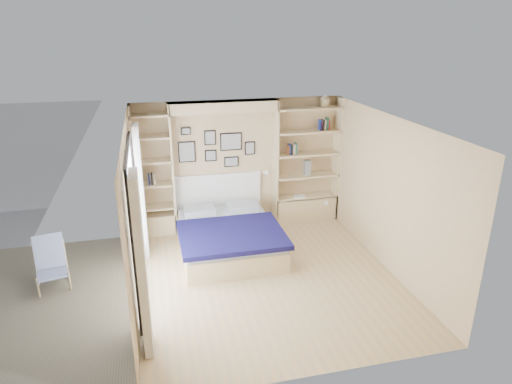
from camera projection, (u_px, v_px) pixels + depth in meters
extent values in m
plane|color=tan|center=(268.00, 277.00, 7.32)|extent=(4.50, 4.50, 0.00)
plane|color=tan|center=(239.00, 163.00, 8.94)|extent=(4.00, 0.00, 4.00)
plane|color=tan|center=(323.00, 281.00, 4.84)|extent=(4.00, 0.00, 4.00)
plane|color=tan|center=(132.00, 217.00, 6.45)|extent=(0.00, 4.50, 4.50)
plane|color=tan|center=(388.00, 194.00, 7.33)|extent=(0.00, 4.50, 4.50)
plane|color=white|center=(269.00, 123.00, 6.46)|extent=(4.50, 4.50, 0.00)
cube|color=#D7BD8B|center=(172.00, 171.00, 8.50)|extent=(0.04, 0.35, 2.50)
cube|color=#D7BD8B|center=(275.00, 163.00, 8.94)|extent=(0.04, 0.35, 2.50)
cube|color=#D7BD8B|center=(224.00, 107.00, 8.32)|extent=(2.00, 0.35, 0.20)
cube|color=#D7BD8B|center=(336.00, 159.00, 9.22)|extent=(0.04, 0.35, 2.50)
cube|color=#D7BD8B|center=(135.00, 173.00, 8.35)|extent=(0.04, 0.35, 2.50)
cube|color=#D7BD8B|center=(305.00, 208.00, 9.42)|extent=(1.30, 0.35, 0.50)
cube|color=#D7BD8B|center=(157.00, 224.00, 8.78)|extent=(0.70, 0.35, 0.40)
cube|color=black|center=(127.00, 150.00, 6.12)|extent=(0.04, 2.08, 0.06)
cube|color=black|center=(142.00, 291.00, 6.88)|extent=(0.04, 2.08, 0.06)
cube|color=black|center=(134.00, 260.00, 5.58)|extent=(0.04, 0.06, 2.20)
cube|color=black|center=(136.00, 201.00, 7.44)|extent=(0.04, 0.06, 2.20)
cube|color=silver|center=(134.00, 225.00, 6.50)|extent=(0.01, 2.00, 2.20)
cube|color=white|center=(142.00, 266.00, 5.33)|extent=(0.10, 0.45, 2.30)
cube|color=white|center=(141.00, 192.00, 7.70)|extent=(0.10, 0.45, 2.30)
cube|color=#D7BD8B|center=(305.00, 196.00, 9.34)|extent=(1.30, 0.35, 0.04)
cube|color=#D7BD8B|center=(306.00, 176.00, 9.18)|extent=(1.30, 0.35, 0.04)
cube|color=#D7BD8B|center=(307.00, 154.00, 9.03)|extent=(1.30, 0.35, 0.04)
cube|color=#D7BD8B|center=(308.00, 132.00, 8.87)|extent=(1.30, 0.35, 0.04)
cube|color=#D7BD8B|center=(309.00, 108.00, 8.72)|extent=(1.30, 0.35, 0.04)
cube|color=#D7BD8B|center=(156.00, 207.00, 8.66)|extent=(0.70, 0.35, 0.04)
cube|color=#D7BD8B|center=(154.00, 185.00, 8.51)|extent=(0.70, 0.35, 0.04)
cube|color=#D7BD8B|center=(152.00, 161.00, 8.35)|extent=(0.70, 0.35, 0.04)
cube|color=#D7BD8B|center=(150.00, 137.00, 8.20)|extent=(0.70, 0.35, 0.04)
cube|color=#D7BD8B|center=(149.00, 115.00, 8.06)|extent=(0.70, 0.35, 0.04)
cube|color=#D7BD8B|center=(228.00, 242.00, 8.10)|extent=(1.65, 2.07, 0.36)
cube|color=#A6ACB5|center=(228.00, 230.00, 8.02)|extent=(1.61, 2.03, 0.10)
cube|color=#100D3C|center=(232.00, 235.00, 7.68)|extent=(1.75, 1.45, 0.08)
cube|color=#A6ACB5|center=(199.00, 211.00, 8.56)|extent=(0.57, 0.41, 0.12)
cube|color=#A6ACB5|center=(242.00, 207.00, 8.75)|extent=(0.57, 0.41, 0.12)
cube|color=white|center=(217.00, 191.00, 9.00)|extent=(1.75, 0.04, 0.70)
cube|color=black|center=(187.00, 152.00, 8.60)|extent=(0.32, 0.02, 0.40)
cube|color=gray|center=(187.00, 152.00, 8.59)|extent=(0.28, 0.01, 0.36)
cube|color=black|center=(210.00, 138.00, 8.61)|extent=(0.22, 0.02, 0.28)
cube|color=gray|center=(210.00, 138.00, 8.60)|extent=(0.18, 0.01, 0.24)
cube|color=black|center=(211.00, 156.00, 8.73)|extent=(0.22, 0.02, 0.22)
cube|color=gray|center=(211.00, 156.00, 8.72)|extent=(0.18, 0.01, 0.18)
cube|color=black|center=(231.00, 142.00, 8.73)|extent=(0.42, 0.02, 0.34)
cube|color=gray|center=(231.00, 142.00, 8.72)|extent=(0.38, 0.01, 0.30)
cube|color=black|center=(231.00, 162.00, 8.87)|extent=(0.28, 0.02, 0.20)
cube|color=gray|center=(232.00, 162.00, 8.86)|extent=(0.24, 0.01, 0.16)
cube|color=black|center=(250.00, 148.00, 8.87)|extent=(0.20, 0.02, 0.26)
cube|color=gray|center=(250.00, 148.00, 8.86)|extent=(0.16, 0.01, 0.22)
cube|color=black|center=(186.00, 131.00, 8.46)|extent=(0.18, 0.02, 0.14)
cube|color=gray|center=(186.00, 131.00, 8.45)|extent=(0.14, 0.01, 0.10)
cylinder|color=silver|center=(181.00, 178.00, 8.51)|extent=(0.20, 0.02, 0.02)
cone|color=white|center=(186.00, 178.00, 8.54)|extent=(0.13, 0.12, 0.15)
cylinder|color=silver|center=(270.00, 171.00, 8.88)|extent=(0.20, 0.02, 0.02)
cone|color=white|center=(265.00, 173.00, 8.87)|extent=(0.13, 0.12, 0.15)
cube|color=#AC5329|center=(288.00, 150.00, 8.90)|extent=(0.02, 0.15, 0.18)
cube|color=navy|center=(289.00, 149.00, 8.90)|extent=(0.03, 0.15, 0.20)
cube|color=black|center=(291.00, 149.00, 8.91)|extent=(0.03, 0.15, 0.19)
cube|color=#BFB28C|center=(293.00, 149.00, 8.92)|extent=(0.04, 0.15, 0.20)
cube|color=#26593F|center=(296.00, 148.00, 8.92)|extent=(0.03, 0.15, 0.22)
cube|color=#A81E36|center=(320.00, 125.00, 8.88)|extent=(0.02, 0.15, 0.19)
cube|color=navy|center=(320.00, 125.00, 8.88)|extent=(0.03, 0.15, 0.20)
cube|color=black|center=(323.00, 125.00, 8.89)|extent=(0.03, 0.15, 0.20)
cube|color=#BFB28C|center=(324.00, 125.00, 8.90)|extent=(0.04, 0.15, 0.20)
cube|color=#26593F|center=(327.00, 124.00, 8.90)|extent=(0.03, 0.15, 0.24)
cube|color=#A51E1E|center=(328.00, 125.00, 8.92)|extent=(0.03, 0.15, 0.19)
cube|color=navy|center=(149.00, 179.00, 8.45)|extent=(0.02, 0.15, 0.19)
cube|color=black|center=(152.00, 179.00, 8.46)|extent=(0.03, 0.15, 0.20)
cube|color=#BFB28C|center=(154.00, 179.00, 8.47)|extent=(0.03, 0.15, 0.20)
cube|color=#D7BD8B|center=(325.00, 103.00, 8.75)|extent=(0.13, 0.13, 0.15)
cone|color=#D7BD8B|center=(325.00, 97.00, 8.71)|extent=(0.20, 0.20, 0.08)
cube|color=slate|center=(307.00, 167.00, 9.12)|extent=(0.12, 0.12, 0.30)
cube|color=white|center=(299.00, 196.00, 9.24)|extent=(0.22, 0.16, 0.03)
cube|color=#69604D|center=(25.00, 307.00, 6.53)|extent=(3.20, 4.00, 0.05)
cylinder|color=tan|center=(38.00, 288.00, 6.64)|extent=(0.06, 0.13, 0.39)
cylinder|color=tan|center=(70.00, 282.00, 6.81)|extent=(0.06, 0.13, 0.39)
cylinder|color=tan|center=(36.00, 266.00, 7.06)|extent=(0.10, 0.32, 0.63)
cylinder|color=tan|center=(66.00, 260.00, 7.23)|extent=(0.10, 0.32, 0.63)
cube|color=#2637A1|center=(53.00, 274.00, 6.86)|extent=(0.54, 0.61, 0.14)
cube|color=#2637A1|center=(49.00, 251.00, 7.10)|extent=(0.48, 0.30, 0.52)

